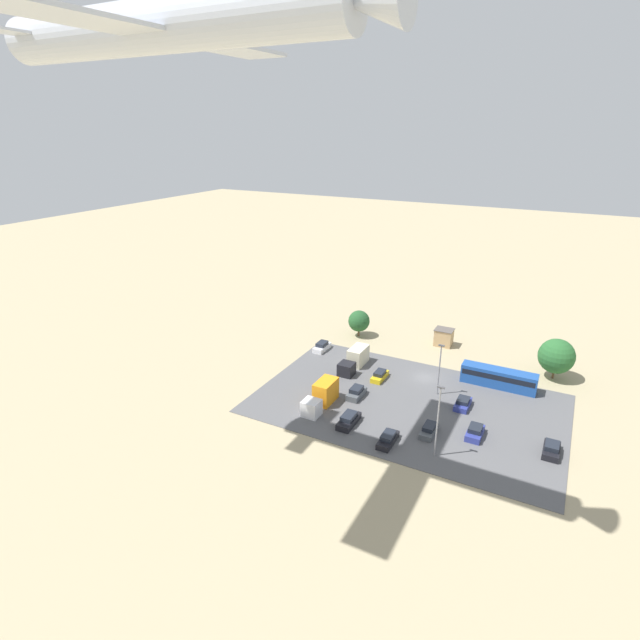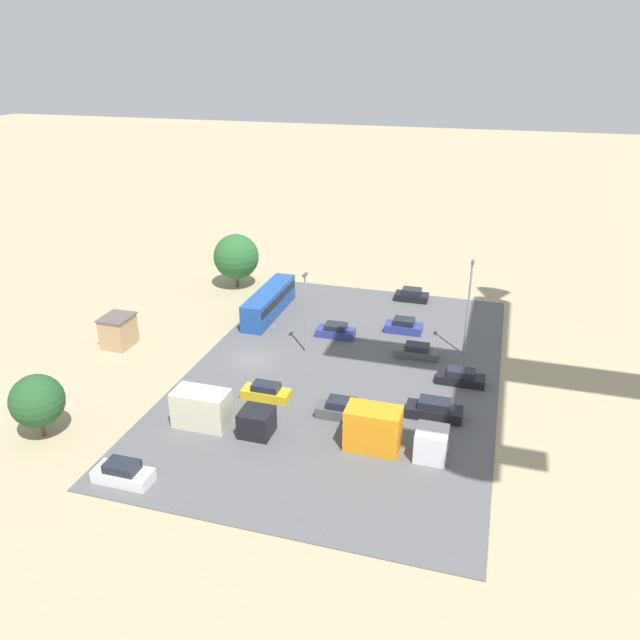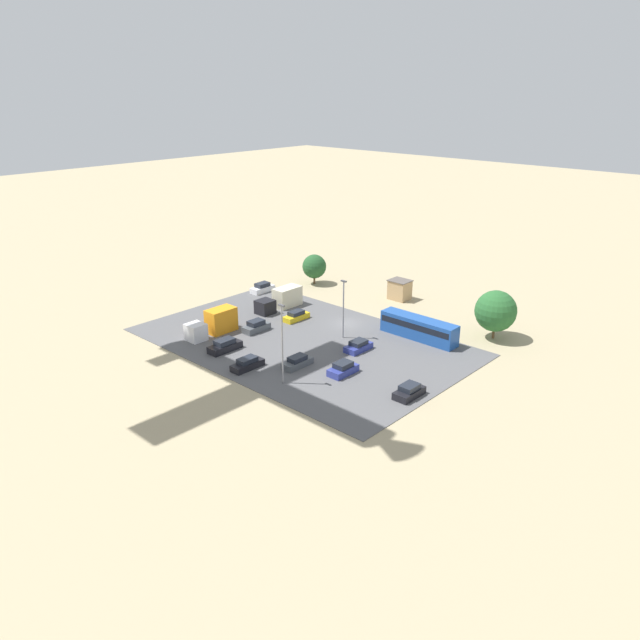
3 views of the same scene
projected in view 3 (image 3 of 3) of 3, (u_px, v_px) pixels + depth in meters
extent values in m
plane|color=tan|center=(347.00, 324.00, 93.23)|extent=(400.00, 400.00, 0.00)
cube|color=#565659|center=(303.00, 342.00, 86.71)|extent=(45.00, 28.85, 0.08)
cube|color=tan|center=(400.00, 290.00, 103.26)|extent=(3.20, 2.69, 3.19)
cube|color=#59514C|center=(400.00, 280.00, 102.66)|extent=(3.44, 2.93, 0.12)
cube|color=#1E4C9E|center=(419.00, 328.00, 87.23)|extent=(11.63, 2.45, 3.05)
cube|color=black|center=(419.00, 325.00, 87.03)|extent=(11.16, 2.49, 0.85)
cube|color=#4C5156|center=(256.00, 328.00, 90.20)|extent=(1.88, 4.12, 0.94)
cube|color=#1E232D|center=(256.00, 323.00, 89.90)|extent=(1.58, 2.31, 0.69)
cube|color=#4C5156|center=(297.00, 363.00, 78.97)|extent=(1.70, 4.24, 0.82)
cube|color=#1E232D|center=(297.00, 358.00, 78.72)|extent=(1.43, 2.37, 0.60)
cube|color=black|center=(247.00, 365.00, 78.43)|extent=(1.74, 4.43, 0.83)
cube|color=#1E232D|center=(247.00, 360.00, 78.17)|extent=(1.46, 2.48, 0.61)
cube|color=navy|center=(358.00, 347.00, 83.70)|extent=(1.96, 4.05, 0.82)
cube|color=#1E232D|center=(358.00, 343.00, 83.45)|extent=(1.64, 2.27, 0.60)
cube|color=black|center=(225.00, 347.00, 83.64)|extent=(1.91, 4.73, 0.94)
cube|color=#1E232D|center=(225.00, 342.00, 83.35)|extent=(1.61, 2.65, 0.69)
cube|color=silver|center=(262.00, 289.00, 107.10)|extent=(1.84, 4.30, 0.92)
cube|color=#1E232D|center=(262.00, 285.00, 106.82)|extent=(1.54, 2.41, 0.67)
cube|color=black|center=(409.00, 393.00, 71.38)|extent=(1.99, 4.06, 0.87)
cube|color=#1E232D|center=(409.00, 387.00, 71.11)|extent=(1.67, 2.27, 0.64)
cube|color=navy|center=(343.00, 370.00, 76.95)|extent=(1.97, 4.00, 0.90)
cube|color=#1E232D|center=(343.00, 365.00, 76.67)|extent=(1.66, 2.24, 0.66)
cube|color=gold|center=(296.00, 317.00, 94.47)|extent=(1.71, 4.31, 0.82)
cube|color=#1E232D|center=(296.00, 313.00, 94.22)|extent=(1.44, 2.41, 0.60)
cube|color=silver|center=(196.00, 332.00, 86.70)|extent=(2.47, 2.39, 2.42)
cube|color=orange|center=(221.00, 320.00, 89.62)|extent=(2.47, 4.26, 3.46)
cube|color=black|center=(265.00, 307.00, 96.81)|extent=(2.47, 2.56, 2.17)
cube|color=beige|center=(287.00, 297.00, 99.96)|extent=(2.47, 4.55, 3.10)
cylinder|color=brown|center=(314.00, 279.00, 111.43)|extent=(0.36, 0.36, 1.63)
sphere|color=#235128|center=(314.00, 266.00, 110.57)|extent=(4.25, 4.25, 4.25)
cylinder|color=brown|center=(493.00, 332.00, 87.66)|extent=(0.36, 0.36, 1.91)
sphere|color=#28602D|center=(496.00, 311.00, 86.55)|extent=(5.80, 5.80, 5.80)
cylinder|color=gray|center=(343.00, 310.00, 86.57)|extent=(0.20, 0.20, 8.16)
cube|color=#4C4C51|center=(344.00, 281.00, 85.05)|extent=(0.90, 0.28, 0.20)
cylinder|color=gray|center=(282.00, 346.00, 73.06)|extent=(0.20, 0.20, 9.68)
cube|color=#4C4C51|center=(281.00, 305.00, 71.26)|extent=(0.90, 0.28, 0.20)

